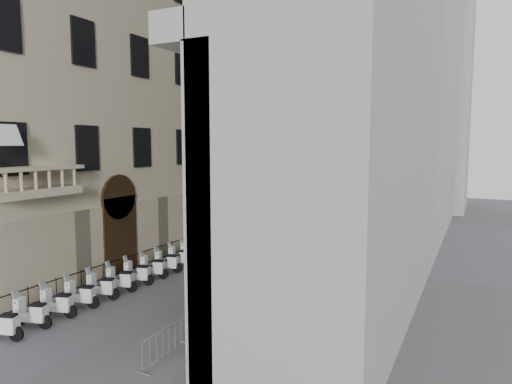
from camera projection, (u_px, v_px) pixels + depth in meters
left_building at (184, 7)px, 32.91m from camera, size 5.00×36.00×34.00m
far_building at (368, 76)px, 53.02m from camera, size 22.00×10.00×30.00m
iron_fence at (193, 255)px, 29.75m from camera, size 0.30×28.00×1.40m
blue_awning at (352, 243)px, 33.17m from camera, size 1.60×3.00×3.00m
flag at (14, 327)px, 18.02m from camera, size 1.00×1.40×8.20m
scooter_0 at (3, 340)px, 16.83m from camera, size 1.50×0.92×1.50m
scooter_1 at (32, 328)px, 17.93m from camera, size 1.50×0.92×1.50m
scooter_2 at (58, 317)px, 19.03m from camera, size 1.50×0.92×1.50m
scooter_3 at (81, 308)px, 20.13m from camera, size 1.50×0.92×1.50m
scooter_4 at (102, 299)px, 21.24m from camera, size 1.50×0.92×1.50m
scooter_5 at (121, 291)px, 22.34m from camera, size 1.50×0.92×1.50m
scooter_6 at (138, 285)px, 23.44m from camera, size 1.50×0.92×1.50m
scooter_7 at (153, 278)px, 24.54m from camera, size 1.50×0.92×1.50m
scooter_8 at (167, 272)px, 25.64m from camera, size 1.50×0.92×1.50m
scooter_9 at (180, 267)px, 26.75m from camera, size 1.50×0.92×1.50m
scooter_10 at (192, 262)px, 27.85m from camera, size 1.50×0.92×1.50m
scooter_11 at (203, 258)px, 28.95m from camera, size 1.50×0.92×1.50m
scooter_12 at (213, 253)px, 30.05m from camera, size 1.50×0.92×1.50m
scooter_13 at (223, 250)px, 31.15m from camera, size 1.50×0.92×1.50m
scooter_14 at (232, 246)px, 32.25m from camera, size 1.50×0.92×1.50m
scooter_15 at (240, 243)px, 33.36m from camera, size 1.50×0.92×1.50m
barrier_0 at (167, 359)px, 15.38m from camera, size 0.60×2.40×1.10m
barrier_1 at (206, 331)px, 17.61m from camera, size 0.60×2.40×1.10m
barrier_2 at (237, 310)px, 19.84m from camera, size 0.60×2.40×1.10m
barrier_3 at (262, 293)px, 22.07m from camera, size 0.60×2.40×1.10m
barrier_4 at (282, 280)px, 24.30m from camera, size 0.60×2.40×1.10m
barrier_5 at (299, 268)px, 26.53m from camera, size 0.60×2.40×1.10m
barrier_6 at (313, 258)px, 28.76m from camera, size 0.60×2.40×1.10m
barrier_7 at (325, 250)px, 30.99m from camera, size 0.60×2.40×1.10m
barrier_8 at (336, 243)px, 33.22m from camera, size 0.60×2.40×1.10m
security_tent at (280, 196)px, 36.29m from camera, size 4.54×4.54×3.69m
street_lamp at (256, 173)px, 33.99m from camera, size 2.75×0.41×8.45m
info_kiosk at (235, 233)px, 32.23m from camera, size 0.56×0.86×1.76m
pedestrian_a at (328, 227)px, 34.21m from camera, size 0.71×0.47×1.95m
pedestrian_b at (314, 234)px, 32.51m from camera, size 0.78×0.62×1.54m
pedestrian_c at (324, 211)px, 42.85m from camera, size 0.99×0.87×1.70m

